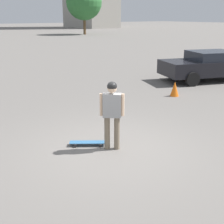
# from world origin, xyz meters

# --- Properties ---
(ground_plane) EXTENTS (220.00, 220.00, 0.00)m
(ground_plane) POSITION_xyz_m (0.00, 0.00, 0.00)
(ground_plane) COLOR slate
(person) EXTENTS (0.45, 0.41, 1.60)m
(person) POSITION_xyz_m (0.00, 0.00, 0.97)
(person) COLOR #7A6B56
(person) RESTS_ON ground_plane
(skateboard) EXTENTS (0.84, 0.66, 0.09)m
(skateboard) POSITION_xyz_m (0.36, -0.48, 0.07)
(skateboard) COLOR #336693
(skateboard) RESTS_ON ground_plane
(car_parked_near) EXTENTS (4.87, 3.29, 1.38)m
(car_parked_near) POSITION_xyz_m (-8.40, -3.81, 0.73)
(car_parked_near) COLOR black
(car_parked_near) RESTS_ON ground_plane
(tree_distant) EXTENTS (5.55, 5.55, 7.69)m
(tree_distant) POSITION_xyz_m (-22.38, -38.74, 4.91)
(tree_distant) COLOR brown
(tree_distant) RESTS_ON ground_plane
(traffic_cone) EXTENTS (0.34, 0.34, 0.57)m
(traffic_cone) POSITION_xyz_m (-4.85, -2.63, 0.28)
(traffic_cone) COLOR orange
(traffic_cone) RESTS_ON ground_plane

